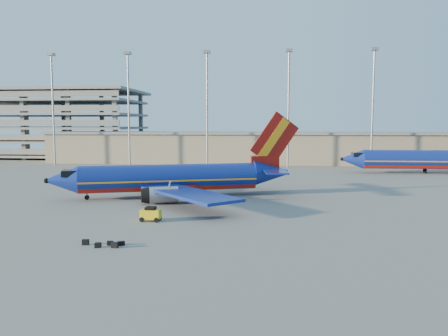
{
  "coord_description": "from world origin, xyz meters",
  "views": [
    {
      "loc": [
        9.96,
        -62.23,
        10.67
      ],
      "look_at": [
        3.43,
        3.5,
        4.0
      ],
      "focal_mm": 35.0,
      "sensor_mm": 36.0,
      "label": 1
    }
  ],
  "objects": [
    {
      "name": "ground",
      "position": [
        0.0,
        0.0,
        0.0
      ],
      "size": [
        220.0,
        220.0,
        0.0
      ],
      "primitive_type": "plane",
      "color": "slate",
      "rests_on": "ground"
    },
    {
      "name": "terminal_building",
      "position": [
        10.0,
        58.0,
        4.32
      ],
      "size": [
        122.0,
        16.0,
        8.5
      ],
      "color": "gray",
      "rests_on": "ground"
    },
    {
      "name": "parking_garage",
      "position": [
        -62.0,
        74.05,
        11.73
      ],
      "size": [
        62.0,
        32.0,
        21.4
      ],
      "color": "slate",
      "rests_on": "ground"
    },
    {
      "name": "light_mast_row",
      "position": [
        5.0,
        46.0,
        17.55
      ],
      "size": [
        101.6,
        1.6,
        28.65
      ],
      "color": "gray",
      "rests_on": "ground"
    },
    {
      "name": "aircraft_main",
      "position": [
        -3.43,
        0.34,
        2.69
      ],
      "size": [
        36.01,
        34.07,
        12.59
      ],
      "rotation": [
        0.0,
        0.0,
        0.31
      ],
      "color": "navy",
      "rests_on": "ground"
    },
    {
      "name": "aircraft_second",
      "position": [
        45.15,
        35.88,
        3.03
      ],
      "size": [
        39.07,
        15.22,
        13.23
      ],
      "rotation": [
        0.0,
        0.0,
        0.03
      ],
      "color": "navy",
      "rests_on": "ground"
    },
    {
      "name": "baggage_tug",
      "position": [
        -2.77,
        -15.93,
        0.82
      ],
      "size": [
        2.26,
        1.43,
        1.58
      ],
      "rotation": [
        0.0,
        0.0,
        -0.05
      ],
      "color": "gold",
      "rests_on": "ground"
    },
    {
      "name": "luggage_pile",
      "position": [
        -4.18,
        -26.11,
        0.22
      ],
      "size": [
        3.84,
        1.35,
        0.5
      ],
      "color": "black",
      "rests_on": "ground"
    }
  ]
}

